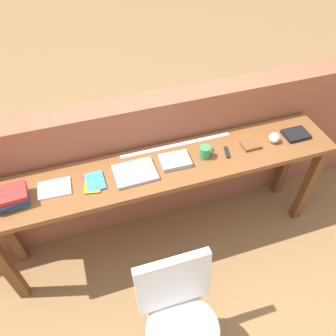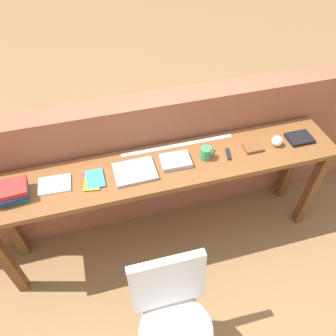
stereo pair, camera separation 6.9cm
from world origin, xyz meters
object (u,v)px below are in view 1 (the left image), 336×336
book_open_centre (135,173)px  sports_ball_small (274,138)px  pamphlet_pile_colourful (94,182)px  chair_white_moulded (179,314)px  book_repair_rightmost (296,134)px  multitool_folded (227,152)px  magazine_cycling (54,188)px  book_stack_leftmost (10,197)px  leather_journal_brown (251,145)px  mug (205,152)px

book_open_centre → sports_ball_small: 1.05m
pamphlet_pile_colourful → chair_white_moulded: bearing=-70.0°
pamphlet_pile_colourful → book_repair_rightmost: 1.51m
chair_white_moulded → multitool_folded: (0.64, 0.83, 0.36)m
book_repair_rightmost → magazine_cycling: bearing=179.3°
book_stack_leftmost → multitool_folded: (1.45, -0.00, -0.04)m
pamphlet_pile_colourful → sports_ball_small: (1.32, -0.00, 0.03)m
leather_journal_brown → magazine_cycling: bearing=179.0°
book_stack_leftmost → multitool_folded: bearing=-0.1°
book_stack_leftmost → leather_journal_brown: bearing=0.3°
book_open_centre → mug: bearing=-0.0°
pamphlet_pile_colourful → book_repair_rightmost: book_repair_rightmost is taller
book_stack_leftmost → pamphlet_pile_colourful: 0.51m
chair_white_moulded → pamphlet_pile_colourful: bearing=110.0°
magazine_cycling → book_open_centre: (0.52, -0.03, 0.01)m
pamphlet_pile_colourful → multitool_folded: bearing=-0.4°
chair_white_moulded → book_open_centre: (-0.03, 0.83, 0.37)m
pamphlet_pile_colourful → book_stack_leftmost: bearing=-179.5°
book_open_centre → leather_journal_brown: size_ratio=2.13×
sports_ball_small → leather_journal_brown: bearing=177.9°
book_stack_leftmost → mug: book_stack_leftmost is taller
magazine_cycling → leather_journal_brown: 1.39m
book_stack_leftmost → book_open_centre: size_ratio=0.85×
mug → leather_journal_brown: 0.36m
book_open_centre → sports_ball_small: (1.05, 0.00, 0.03)m
chair_white_moulded → leather_journal_brown: bearing=45.3°
pamphlet_pile_colourful → magazine_cycling: bearing=174.1°
pamphlet_pile_colourful → leather_journal_brown: bearing=0.3°
magazine_cycling → pamphlet_pile_colourful: pamphlet_pile_colourful is taller
leather_journal_brown → book_repair_rightmost: size_ratio=0.72×
magazine_cycling → pamphlet_pile_colourful: 0.25m
book_open_centre → book_repair_rightmost: (1.24, 0.01, 0.00)m
magazine_cycling → sports_ball_small: sports_ball_small is taller
mug → book_repair_rightmost: bearing=-0.1°
pamphlet_pile_colourful → sports_ball_small: bearing=-0.1°
mug → sports_ball_small: mug is taller
mug → leather_journal_brown: mug is taller
book_open_centre → leather_journal_brown: (0.87, 0.01, 0.00)m
chair_white_moulded → pamphlet_pile_colourful: size_ratio=4.58×
book_open_centre → book_repair_rightmost: bearing=-0.8°
magazine_cycling → mug: size_ratio=1.86×
magazine_cycling → book_repair_rightmost: (1.77, -0.02, 0.01)m
chair_white_moulded → book_repair_rightmost: 1.52m
magazine_cycling → leather_journal_brown: leather_journal_brown is taller
magazine_cycling → pamphlet_pile_colourful: (0.25, -0.03, 0.00)m
book_open_centre → multitool_folded: bearing=-1.6°
chair_white_moulded → leather_journal_brown: 1.24m
book_open_centre → leather_journal_brown: bearing=-0.7°
leather_journal_brown → pamphlet_pile_colourful: bearing=-179.8°
mug → magazine_cycling: bearing=179.0°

